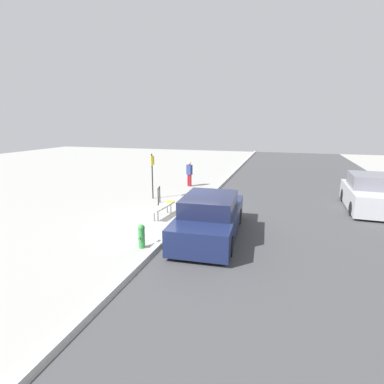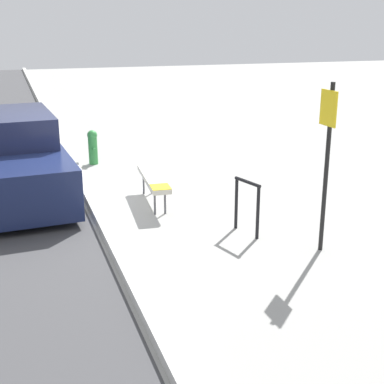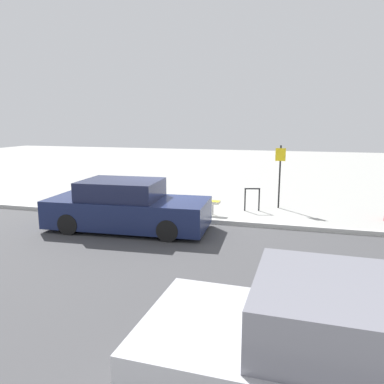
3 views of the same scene
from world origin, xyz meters
TOP-DOWN VIEW (x-y plane):
  - ground_plane at (0.00, 0.00)m, footprint 60.00×60.00m
  - road_strip at (0.00, -5.15)m, footprint 60.00×10.00m
  - curb at (0.00, 0.00)m, footprint 60.00×0.20m
  - bench at (0.58, 1.04)m, footprint 1.69×0.45m
  - bike_rack at (2.38, 1.98)m, footprint 0.54×0.19m
  - sign_post at (3.27, 2.70)m, footprint 0.36×0.08m
  - fire_hydrant at (-2.53, 0.47)m, footprint 0.36×0.22m
  - parked_car_near at (-0.91, -1.33)m, footprint 4.77×2.10m
  - parked_car_across at (4.31, -7.40)m, footprint 4.12×1.99m

SIDE VIEW (x-z plane):
  - ground_plane at x=0.00m, z-range 0.00..0.00m
  - road_strip at x=0.00m, z-range 0.00..0.01m
  - curb at x=0.00m, z-range 0.00..0.13m
  - fire_hydrant at x=-2.53m, z-range 0.03..0.79m
  - bench at x=0.58m, z-range 0.19..0.69m
  - bike_rack at x=2.38m, z-range 0.09..0.91m
  - parked_car_near at x=-0.91m, z-range -0.07..1.40m
  - parked_car_across at x=4.31m, z-range -0.09..1.50m
  - sign_post at x=3.27m, z-range 0.23..2.53m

